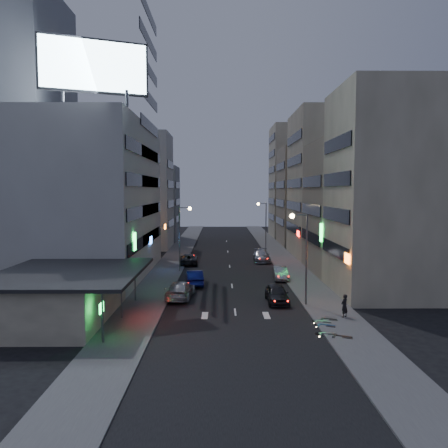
{
  "coord_description": "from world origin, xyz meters",
  "views": [
    {
      "loc": [
        -1.23,
        -31.71,
        10.14
      ],
      "look_at": [
        -0.81,
        18.49,
        6.27
      ],
      "focal_mm": 35.0,
      "sensor_mm": 36.0,
      "label": 1
    }
  ],
  "objects_px": {
    "parked_car_right_mid": "(280,273)",
    "parked_car_right_far": "(262,256)",
    "parked_car_left": "(189,259)",
    "road_car_blue": "(194,278)",
    "road_car_silver": "(180,290)",
    "parked_car_right_near": "(277,294)",
    "scooter_silver_a": "(336,325)",
    "scooter_blue": "(336,318)",
    "scooter_black_a": "(353,329)",
    "person": "(344,306)",
    "scooter_black_b": "(338,312)",
    "scooter_silver_b": "(331,314)"
  },
  "relations": [
    {
      "from": "parked_car_right_near",
      "to": "scooter_black_a",
      "type": "distance_m",
      "value": 10.5
    },
    {
      "from": "parked_car_right_far",
      "to": "scooter_black_a",
      "type": "bearing_deg",
      "value": -83.52
    },
    {
      "from": "parked_car_left",
      "to": "parked_car_right_far",
      "type": "bearing_deg",
      "value": -170.11
    },
    {
      "from": "road_car_silver",
      "to": "scooter_black_b",
      "type": "relative_size",
      "value": 3.06
    },
    {
      "from": "parked_car_right_near",
      "to": "road_car_silver",
      "type": "bearing_deg",
      "value": 169.56
    },
    {
      "from": "scooter_black_a",
      "to": "scooter_silver_a",
      "type": "bearing_deg",
      "value": 70.55
    },
    {
      "from": "parked_car_right_near",
      "to": "scooter_black_b",
      "type": "relative_size",
      "value": 2.62
    },
    {
      "from": "parked_car_right_far",
      "to": "road_car_silver",
      "type": "height_order",
      "value": "parked_car_right_far"
    },
    {
      "from": "parked_car_right_mid",
      "to": "scooter_black_a",
      "type": "xyz_separation_m",
      "value": [
        2.26,
        -19.95,
        -0.02
      ]
    },
    {
      "from": "parked_car_right_near",
      "to": "parked_car_left",
      "type": "distance_m",
      "value": 22.62
    },
    {
      "from": "parked_car_right_far",
      "to": "scooter_silver_a",
      "type": "relative_size",
      "value": 3.12
    },
    {
      "from": "parked_car_right_mid",
      "to": "person",
      "type": "height_order",
      "value": "person"
    },
    {
      "from": "road_car_silver",
      "to": "scooter_blue",
      "type": "xyz_separation_m",
      "value": [
        12.35,
        -8.8,
        -0.12
      ]
    },
    {
      "from": "road_car_blue",
      "to": "scooter_black_b",
      "type": "bearing_deg",
      "value": 125.53
    },
    {
      "from": "parked_car_right_mid",
      "to": "road_car_silver",
      "type": "distance_m",
      "value": 13.66
    },
    {
      "from": "parked_car_right_near",
      "to": "road_car_silver",
      "type": "distance_m",
      "value": 9.03
    },
    {
      "from": "parked_car_right_near",
      "to": "scooter_black_b",
      "type": "height_order",
      "value": "parked_car_right_near"
    },
    {
      "from": "parked_car_right_far",
      "to": "scooter_black_b",
      "type": "xyz_separation_m",
      "value": [
        3.25,
        -28.46,
        -0.13
      ]
    },
    {
      "from": "parked_car_right_mid",
      "to": "scooter_silver_b",
      "type": "distance_m",
      "value": 16.45
    },
    {
      "from": "road_car_silver",
      "to": "scooter_black_a",
      "type": "bearing_deg",
      "value": 143.45
    },
    {
      "from": "road_car_blue",
      "to": "scooter_black_b",
      "type": "height_order",
      "value": "road_car_blue"
    },
    {
      "from": "parked_car_right_far",
      "to": "parked_car_right_mid",
      "type": "bearing_deg",
      "value": -84.86
    },
    {
      "from": "parked_car_left",
      "to": "scooter_silver_a",
      "type": "bearing_deg",
      "value": 110.06
    },
    {
      "from": "parked_car_left",
      "to": "road_car_blue",
      "type": "xyz_separation_m",
      "value": [
        1.57,
        -13.13,
        0.07
      ]
    },
    {
      "from": "scooter_silver_b",
      "to": "road_car_blue",
      "type": "bearing_deg",
      "value": 57.73
    },
    {
      "from": "parked_car_right_near",
      "to": "road_car_silver",
      "type": "height_order",
      "value": "parked_car_right_near"
    },
    {
      "from": "parked_car_right_far",
      "to": "scooter_black_a",
      "type": "distance_m",
      "value": 32.76
    },
    {
      "from": "road_car_silver",
      "to": "parked_car_right_far",
      "type": "bearing_deg",
      "value": -109.58
    },
    {
      "from": "parked_car_left",
      "to": "scooter_silver_b",
      "type": "xyz_separation_m",
      "value": [
        12.88,
        -26.67,
        -0.07
      ]
    },
    {
      "from": "parked_car_left",
      "to": "scooter_blue",
      "type": "distance_m",
      "value": 30.6
    },
    {
      "from": "parked_car_left",
      "to": "parked_car_right_far",
      "type": "relative_size",
      "value": 0.94
    },
    {
      "from": "parked_car_left",
      "to": "scooter_black_a",
      "type": "xyz_separation_m",
      "value": [
        13.46,
        -30.25,
        -0.03
      ]
    },
    {
      "from": "parked_car_right_near",
      "to": "scooter_silver_b",
      "type": "height_order",
      "value": "parked_car_right_near"
    },
    {
      "from": "parked_car_right_near",
      "to": "scooter_silver_b",
      "type": "xyz_separation_m",
      "value": [
        3.39,
        -6.14,
        -0.15
      ]
    },
    {
      "from": "road_car_blue",
      "to": "scooter_silver_b",
      "type": "relative_size",
      "value": 2.76
    },
    {
      "from": "parked_car_right_near",
      "to": "road_car_silver",
      "type": "relative_size",
      "value": 0.85
    },
    {
      "from": "scooter_silver_b",
      "to": "parked_car_left",
      "type": "bearing_deg",
      "value": 43.63
    },
    {
      "from": "road_car_blue",
      "to": "scooter_black_b",
      "type": "xyz_separation_m",
      "value": [
        11.94,
        -12.98,
        -0.13
      ]
    },
    {
      "from": "parked_car_right_mid",
      "to": "person",
      "type": "relative_size",
      "value": 2.35
    },
    {
      "from": "parked_car_right_mid",
      "to": "parked_car_right_far",
      "type": "relative_size",
      "value": 0.78
    },
    {
      "from": "scooter_silver_a",
      "to": "scooter_blue",
      "type": "distance_m",
      "value": 1.68
    },
    {
      "from": "parked_car_right_mid",
      "to": "parked_car_right_near",
      "type": "bearing_deg",
      "value": -96.93
    },
    {
      "from": "scooter_silver_a",
      "to": "parked_car_right_near",
      "type": "bearing_deg",
      "value": 21.44
    },
    {
      "from": "parked_car_right_far",
      "to": "road_car_silver",
      "type": "relative_size",
      "value": 1.0
    },
    {
      "from": "road_car_silver",
      "to": "parked_car_right_near",
      "type": "bearing_deg",
      "value": 174.59
    },
    {
      "from": "scooter_blue",
      "to": "scooter_silver_b",
      "type": "distance_m",
      "value": 1.06
    },
    {
      "from": "parked_car_right_mid",
      "to": "scooter_blue",
      "type": "distance_m",
      "value": 17.51
    },
    {
      "from": "road_car_silver",
      "to": "scooter_blue",
      "type": "bearing_deg",
      "value": 149.35
    },
    {
      "from": "parked_car_right_mid",
      "to": "parked_car_right_far",
      "type": "height_order",
      "value": "parked_car_right_far"
    },
    {
      "from": "scooter_blue",
      "to": "person",
      "type": "bearing_deg",
      "value": -5.98
    }
  ]
}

